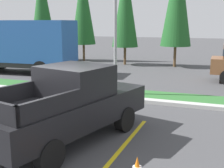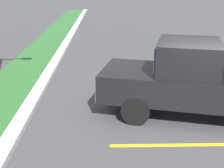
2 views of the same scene
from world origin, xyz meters
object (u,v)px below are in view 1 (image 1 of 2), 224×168
(cargo_truck_distant, at_px, (25,45))
(cypress_tree_center, at_px, (125,5))
(pickup_truck_main, at_px, (70,105))
(cypress_tree_leftmost, at_px, (42,5))
(cypress_tree_left_inner, at_px, (83,5))
(street_light, at_px, (114,6))

(cargo_truck_distant, bearing_deg, cypress_tree_center, 52.45)
(pickup_truck_main, relative_size, cypress_tree_leftmost, 0.68)
(cargo_truck_distant, height_order, cypress_tree_left_inner, cypress_tree_left_inner)
(cypress_tree_leftmost, xyz_separation_m, cypress_tree_center, (7.75, -0.47, -0.18))
(cypress_tree_leftmost, height_order, cypress_tree_center, cypress_tree_leftmost)
(street_light, bearing_deg, cypress_tree_leftmost, 135.39)
(cargo_truck_distant, bearing_deg, cypress_tree_leftmost, 114.39)
(pickup_truck_main, xyz_separation_m, cypress_tree_left_inner, (-7.59, 16.47, 3.64))
(pickup_truck_main, xyz_separation_m, cargo_truck_distant, (-8.19, 9.16, 0.81))
(cargo_truck_distant, height_order, cypress_tree_leftmost, cypress_tree_leftmost)
(cypress_tree_leftmost, bearing_deg, street_light, -44.61)
(cypress_tree_left_inner, distance_m, cypress_tree_center, 4.29)
(street_light, distance_m, cypress_tree_center, 10.27)
(cargo_truck_distant, bearing_deg, pickup_truck_main, -48.21)
(cypress_tree_left_inner, bearing_deg, cypress_tree_center, -15.36)
(cypress_tree_left_inner, height_order, cypress_tree_center, cypress_tree_left_inner)
(cargo_truck_distant, distance_m, cypress_tree_center, 8.25)
(cargo_truck_distant, height_order, cypress_tree_center, cypress_tree_center)
(cypress_tree_left_inner, relative_size, cypress_tree_center, 1.02)
(street_light, bearing_deg, cargo_truck_distant, 153.63)
(street_light, height_order, cypress_tree_leftmost, cypress_tree_leftmost)
(cypress_tree_leftmost, xyz_separation_m, cypress_tree_left_inner, (3.61, 0.66, -0.09))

